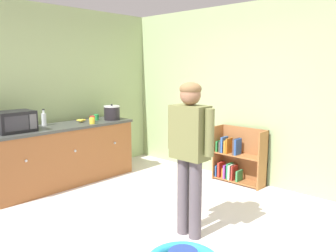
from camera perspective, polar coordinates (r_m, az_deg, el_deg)
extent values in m
plane|color=silver|center=(3.72, -2.50, -18.22)|extent=(12.00, 12.00, 0.00)
cube|color=#9FB77E|center=(5.21, 15.98, 5.02)|extent=(5.20, 0.06, 2.70)
cube|color=#A1B87D|center=(5.88, -15.25, 5.54)|extent=(0.06, 2.99, 2.70)
cube|color=brown|center=(5.39, -17.04, -4.82)|extent=(0.60, 2.17, 0.86)
cube|color=#40433E|center=(5.30, -17.28, -0.10)|extent=(0.64, 2.21, 0.04)
sphere|color=silver|center=(4.77, -22.73, -5.42)|extent=(0.04, 0.04, 0.04)
sphere|color=silver|center=(5.10, -15.32, -4.07)|extent=(0.04, 0.04, 0.04)
sphere|color=silver|center=(5.50, -8.92, -2.84)|extent=(0.04, 0.04, 0.04)
cube|color=#9F6435|center=(5.49, 8.38, -4.27)|extent=(0.02, 0.28, 0.85)
cube|color=#9F6435|center=(5.11, 15.64, -5.59)|extent=(0.02, 0.28, 0.85)
cube|color=#9A6136|center=(5.40, 12.59, -4.65)|extent=(0.80, 0.02, 0.85)
cube|color=#9F6435|center=(5.40, 11.73, -8.98)|extent=(0.76, 0.24, 0.02)
cube|color=#9F6435|center=(5.29, 11.88, -4.81)|extent=(0.76, 0.24, 0.02)
cube|color=#275095|center=(5.53, 8.48, -7.37)|extent=(0.02, 0.17, 0.18)
cube|color=#2E8D41|center=(5.43, 8.59, -3.32)|extent=(0.02, 0.17, 0.17)
cube|color=red|center=(5.50, 8.91, -7.18)|extent=(0.03, 0.17, 0.23)
cube|color=#433E3B|center=(5.39, 9.11, -3.40)|extent=(0.03, 0.17, 0.17)
cube|color=orange|center=(5.47, 9.56, -7.69)|extent=(0.02, 0.17, 0.16)
cube|color=#32579B|center=(5.37, 9.44, -3.07)|extent=(0.03, 0.17, 0.24)
cube|color=#843694|center=(5.44, 9.82, -7.49)|extent=(0.03, 0.17, 0.21)
cube|color=orange|center=(5.34, 9.91, -3.40)|extent=(0.03, 0.17, 0.20)
cube|color=#24804C|center=(5.41, 10.34, -7.42)|extent=(0.03, 0.17, 0.25)
cube|color=orange|center=(5.32, 10.22, -3.27)|extent=(0.02, 0.17, 0.23)
cube|color=beige|center=(5.40, 10.60, -7.58)|extent=(0.03, 0.17, 0.23)
cube|color=#433837|center=(5.26, 11.37, -3.38)|extent=(0.03, 0.17, 0.25)
cube|color=#BB3128|center=(5.37, 11.09, -7.69)|extent=(0.02, 0.17, 0.23)
cube|color=#294D95|center=(5.24, 11.65, -3.46)|extent=(0.03, 0.17, 0.24)
cube|color=#37864A|center=(5.34, 11.88, -8.17)|extent=(0.03, 0.17, 0.17)
cylinder|color=#574F55|center=(3.65, 2.60, -11.58)|extent=(0.13, 0.13, 0.83)
cylinder|color=#574F55|center=(3.56, 4.62, -12.19)|extent=(0.13, 0.13, 0.83)
cube|color=olive|center=(3.41, 3.72, -1.06)|extent=(0.38, 0.22, 0.54)
cylinder|color=olive|center=(3.56, 0.72, -0.15)|extent=(0.09, 0.09, 0.46)
cylinder|color=olive|center=(3.26, 7.00, -1.12)|extent=(0.09, 0.09, 0.46)
sphere|color=#96684B|center=(3.36, 3.79, 5.26)|extent=(0.21, 0.21, 0.21)
ellipsoid|color=brown|center=(3.36, 3.80, 6.24)|extent=(0.22, 0.22, 0.14)
cube|color=black|center=(4.96, -24.39, 0.70)|extent=(0.36, 0.48, 0.28)
cube|color=#2D2D33|center=(4.77, -24.05, 0.40)|extent=(0.01, 0.31, 0.20)
cube|color=#515156|center=(4.86, -21.72, 0.71)|extent=(0.01, 0.10, 0.20)
cylinder|color=black|center=(5.66, -9.40, 2.11)|extent=(0.26, 0.26, 0.21)
cylinder|color=silver|center=(5.65, -9.44, 3.28)|extent=(0.26, 0.26, 0.02)
sphere|color=black|center=(5.65, -9.44, 3.50)|extent=(0.03, 0.03, 0.03)
ellipsoid|color=yellow|center=(5.55, -14.41, 0.96)|extent=(0.11, 0.15, 0.04)
ellipsoid|color=yellow|center=(5.54, -14.29, 0.95)|extent=(0.07, 0.16, 0.04)
ellipsoid|color=yellow|center=(5.53, -14.22, 0.93)|extent=(0.07, 0.16, 0.04)
ellipsoid|color=#DACB43|center=(5.51, -14.18, 0.91)|extent=(0.11, 0.15, 0.04)
cylinder|color=silver|center=(5.36, -20.12, 1.05)|extent=(0.07, 0.07, 0.18)
cylinder|color=silver|center=(5.35, -20.19, 2.26)|extent=(0.03, 0.03, 0.05)
cylinder|color=black|center=(5.34, -20.21, 2.62)|extent=(0.04, 0.04, 0.02)
cylinder|color=red|center=(5.50, -12.58, 1.16)|extent=(0.08, 0.08, 0.09)
cylinder|color=green|center=(5.68, -11.95, 1.46)|extent=(0.08, 0.08, 0.09)
cylinder|color=yellow|center=(5.31, -12.65, 0.86)|extent=(0.08, 0.08, 0.09)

